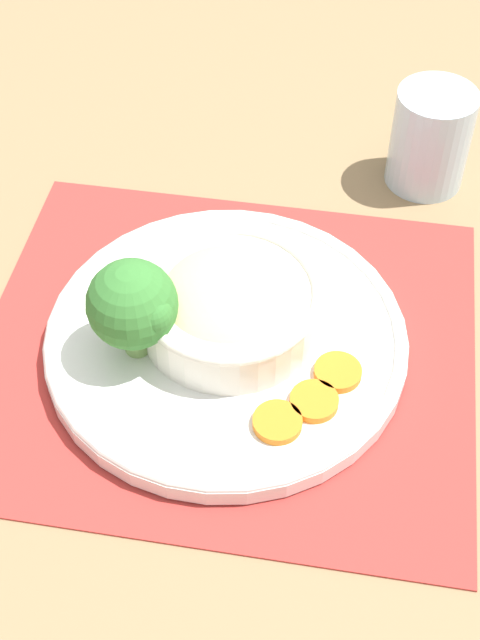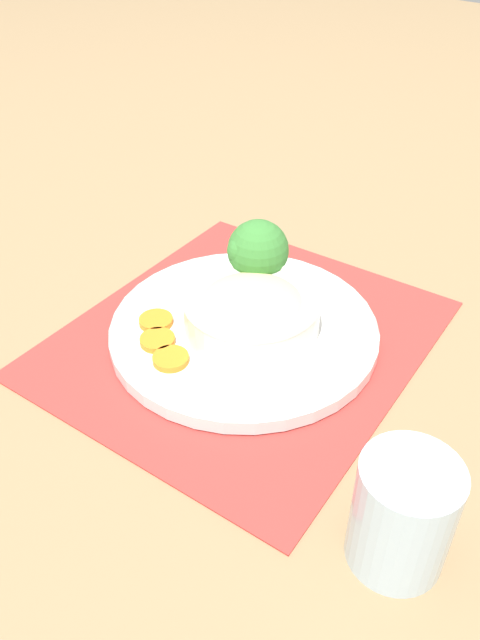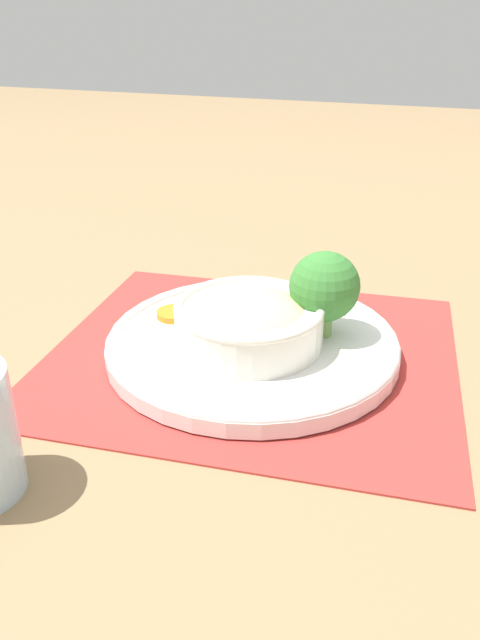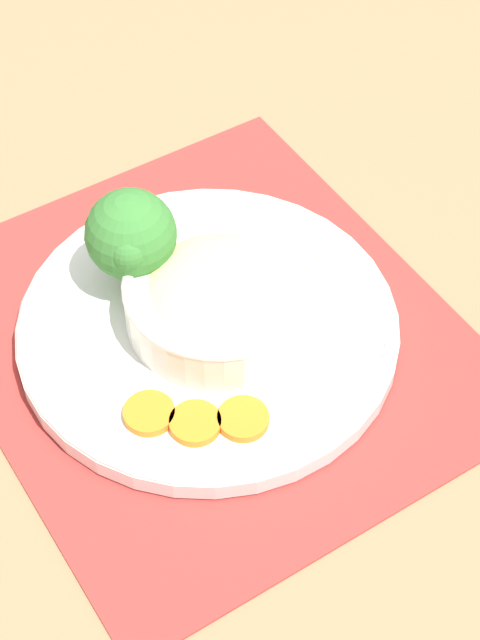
{
  "view_description": "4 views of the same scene",
  "coord_description": "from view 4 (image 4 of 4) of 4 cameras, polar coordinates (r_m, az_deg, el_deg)",
  "views": [
    {
      "loc": [
        -0.14,
        0.46,
        0.59
      ],
      "look_at": [
        -0.01,
        -0.0,
        0.04
      ],
      "focal_mm": 50.0,
      "sensor_mm": 36.0,
      "label": 1
    },
    {
      "loc": [
        -0.42,
        -0.36,
        0.45
      ],
      "look_at": [
        -0.02,
        -0.01,
        0.04
      ],
      "focal_mm": 35.0,
      "sensor_mm": 36.0,
      "label": 2
    },
    {
      "loc": [
        0.19,
        -0.54,
        0.33
      ],
      "look_at": [
        -0.01,
        -0.01,
        0.04
      ],
      "focal_mm": 35.0,
      "sensor_mm": 36.0,
      "label": 3
    },
    {
      "loc": [
        -0.5,
        0.21,
        0.67
      ],
      "look_at": [
        -0.02,
        -0.02,
        0.03
      ],
      "focal_mm": 60.0,
      "sensor_mm": 36.0,
      "label": 4
    }
  ],
  "objects": [
    {
      "name": "placemat",
      "position": [
        0.86,
        -1.7,
        -0.87
      ],
      "size": [
        0.46,
        0.42,
        0.0
      ],
      "color": "#B2332D",
      "rests_on": "ground_plane"
    },
    {
      "name": "plate",
      "position": [
        0.85,
        -1.72,
        -0.3
      ],
      "size": [
        0.3,
        0.3,
        0.02
      ],
      "color": "white",
      "rests_on": "placemat"
    },
    {
      "name": "carrot_slice_far",
      "position": [
        0.78,
        0.17,
        -5.3
      ],
      "size": [
        0.04,
        0.04,
        0.01
      ],
      "color": "orange",
      "rests_on": "plate"
    },
    {
      "name": "bowl",
      "position": [
        0.83,
        -1.08,
        1.33
      ],
      "size": [
        0.15,
        0.15,
        0.05
      ],
      "color": "silver",
      "rests_on": "plate"
    },
    {
      "name": "ground_plane",
      "position": [
        0.86,
        -1.7,
        -0.95
      ],
      "size": [
        4.0,
        4.0,
        0.0
      ],
      "primitive_type": "plane",
      "color": "#8C704C"
    },
    {
      "name": "carrot_slice_near",
      "position": [
        0.79,
        -4.87,
        -4.99
      ],
      "size": [
        0.04,
        0.04,
        0.01
      ],
      "color": "orange",
      "rests_on": "plate"
    },
    {
      "name": "broccoli_floret",
      "position": [
        0.84,
        -5.85,
        4.52
      ],
      "size": [
        0.07,
        0.07,
        0.09
      ],
      "color": "#759E51",
      "rests_on": "plate"
    },
    {
      "name": "carrot_slice_middle",
      "position": [
        0.78,
        -2.4,
        -5.52
      ],
      "size": [
        0.04,
        0.04,
        0.01
      ],
      "color": "orange",
      "rests_on": "plate"
    }
  ]
}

